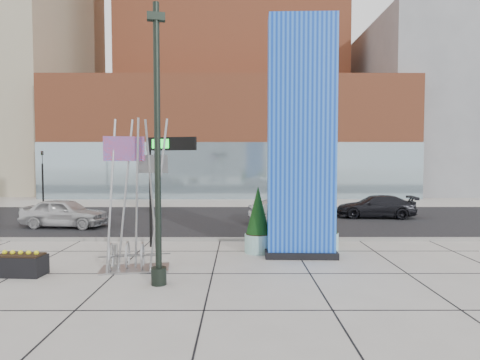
{
  "coord_description": "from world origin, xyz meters",
  "views": [
    {
      "loc": [
        1.82,
        -13.14,
        3.52
      ],
      "look_at": [
        1.85,
        2.0,
        2.73
      ],
      "focal_mm": 30.0,
      "sensor_mm": 36.0,
      "label": 1
    }
  ],
  "objects_px": {
    "concrete_bollard": "(113,253)",
    "car_silver_mid": "(287,212)",
    "public_art_sculpture": "(135,230)",
    "overhead_street_sign": "(169,153)",
    "lamp_post": "(158,171)",
    "blue_pylon": "(301,142)",
    "car_white_west": "(65,213)"
  },
  "relations": [
    {
      "from": "concrete_bollard",
      "to": "car_silver_mid",
      "type": "distance_m",
      "value": 10.72
    },
    {
      "from": "public_art_sculpture",
      "to": "overhead_street_sign",
      "type": "distance_m",
      "value": 4.19
    },
    {
      "from": "public_art_sculpture",
      "to": "car_silver_mid",
      "type": "relative_size",
      "value": 1.18
    },
    {
      "from": "lamp_post",
      "to": "public_art_sculpture",
      "type": "distance_m",
      "value": 2.67
    },
    {
      "from": "concrete_bollard",
      "to": "car_silver_mid",
      "type": "xyz_separation_m",
      "value": [
        6.88,
        8.22,
        0.35
      ]
    },
    {
      "from": "public_art_sculpture",
      "to": "car_silver_mid",
      "type": "height_order",
      "value": "public_art_sculpture"
    },
    {
      "from": "public_art_sculpture",
      "to": "car_silver_mid",
      "type": "distance_m",
      "value": 10.8
    },
    {
      "from": "blue_pylon",
      "to": "car_white_west",
      "type": "distance_m",
      "value": 13.26
    },
    {
      "from": "lamp_post",
      "to": "car_silver_mid",
      "type": "relative_size",
      "value": 1.91
    },
    {
      "from": "car_silver_mid",
      "to": "blue_pylon",
      "type": "bearing_deg",
      "value": 168.24
    },
    {
      "from": "blue_pylon",
      "to": "car_silver_mid",
      "type": "distance_m",
      "value": 8.09
    },
    {
      "from": "lamp_post",
      "to": "overhead_street_sign",
      "type": "distance_m",
      "value": 4.92
    },
    {
      "from": "blue_pylon",
      "to": "car_white_west",
      "type": "bearing_deg",
      "value": 152.87
    },
    {
      "from": "blue_pylon",
      "to": "lamp_post",
      "type": "height_order",
      "value": "blue_pylon"
    },
    {
      "from": "car_silver_mid",
      "to": "public_art_sculpture",
      "type": "bearing_deg",
      "value": 138.03
    },
    {
      "from": "overhead_street_sign",
      "to": "public_art_sculpture",
      "type": "bearing_deg",
      "value": -82.71
    },
    {
      "from": "lamp_post",
      "to": "overhead_street_sign",
      "type": "relative_size",
      "value": 1.77
    },
    {
      "from": "lamp_post",
      "to": "concrete_bollard",
      "type": "relative_size",
      "value": 11.96
    },
    {
      "from": "blue_pylon",
      "to": "overhead_street_sign",
      "type": "relative_size",
      "value": 1.95
    },
    {
      "from": "car_white_west",
      "to": "car_silver_mid",
      "type": "height_order",
      "value": "car_white_west"
    },
    {
      "from": "public_art_sculpture",
      "to": "concrete_bollard",
      "type": "relative_size",
      "value": 7.41
    },
    {
      "from": "lamp_post",
      "to": "concrete_bollard",
      "type": "bearing_deg",
      "value": 130.85
    },
    {
      "from": "lamp_post",
      "to": "concrete_bollard",
      "type": "distance_m",
      "value": 4.22
    },
    {
      "from": "lamp_post",
      "to": "overhead_street_sign",
      "type": "height_order",
      "value": "lamp_post"
    },
    {
      "from": "lamp_post",
      "to": "blue_pylon",
      "type": "bearing_deg",
      "value": 36.02
    },
    {
      "from": "overhead_street_sign",
      "to": "car_white_west",
      "type": "relative_size",
      "value": 1.01
    },
    {
      "from": "concrete_bollard",
      "to": "car_white_west",
      "type": "xyz_separation_m",
      "value": [
        -4.72,
        7.1,
        0.41
      ]
    },
    {
      "from": "public_art_sculpture",
      "to": "lamp_post",
      "type": "bearing_deg",
      "value": -63.67
    },
    {
      "from": "concrete_bollard",
      "to": "overhead_street_sign",
      "type": "distance_m",
      "value": 4.51
    },
    {
      "from": "overhead_street_sign",
      "to": "car_silver_mid",
      "type": "distance_m",
      "value": 8.44
    },
    {
      "from": "lamp_post",
      "to": "concrete_bollard",
      "type": "height_order",
      "value": "lamp_post"
    },
    {
      "from": "car_silver_mid",
      "to": "lamp_post",
      "type": "bearing_deg",
      "value": 146.52
    }
  ]
}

